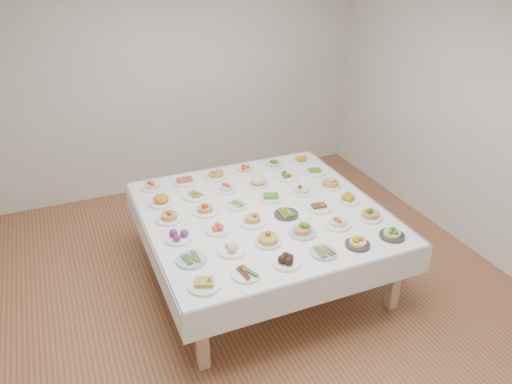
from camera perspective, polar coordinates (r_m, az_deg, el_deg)
name	(u,v)px	position (r m, az deg, el deg)	size (l,w,h in m)	color
room_envelope	(249,109)	(4.09, -0.79, 9.50)	(5.02, 5.02, 2.81)	#98603F
display_table	(262,217)	(4.77, 0.71, -2.86)	(2.20, 2.20, 0.75)	white
dish_0	(204,282)	(3.80, -5.95, -10.19)	(0.25, 0.25, 0.10)	white
dish_1	(246,273)	(3.89, -1.12, -9.22)	(0.24, 0.23, 0.06)	white
dish_2	(286,259)	(4.01, 3.49, -7.66)	(0.22, 0.22, 0.10)	white
dish_3	(324,252)	(4.16, 7.75, -6.80)	(0.22, 0.22, 0.05)	#4C66B2
dish_4	(358,241)	(4.30, 11.57, -5.49)	(0.21, 0.21, 0.11)	#2D2B28
dish_5	(393,232)	(4.48, 15.33, -4.38)	(0.22, 0.22, 0.12)	#2D2B28
dish_6	(191,259)	(4.08, -7.41, -7.57)	(0.24, 0.24, 0.05)	#4C66B2
dish_7	(232,248)	(4.14, -2.81, -6.37)	(0.23, 0.23, 0.10)	white
dish_8	(268,237)	(4.24, 1.41, -5.20)	(0.22, 0.22, 0.13)	white
dish_9	(303,227)	(4.37, 5.37, -3.99)	(0.25, 0.23, 0.15)	#4C66B2
dish_10	(337,220)	(4.54, 9.30, -3.23)	(0.24, 0.24, 0.12)	white
dish_11	(371,213)	(4.70, 12.96, -2.39)	(0.22, 0.22, 0.12)	white
dish_12	(178,236)	(4.34, -8.86, -4.96)	(0.22, 0.22, 0.10)	white
dish_13	(217,228)	(4.42, -4.43, -4.15)	(0.21, 0.21, 0.08)	white
dish_14	(252,217)	(4.51, -0.41, -2.91)	(0.25, 0.25, 0.14)	white
dish_15	(286,213)	(4.66, 3.48, -2.43)	(0.22, 0.22, 0.06)	#2D2B28
dish_16	(319,206)	(4.79, 7.20, -1.55)	(0.23, 0.23, 0.09)	white
dish_17	(349,198)	(4.96, 10.55, -0.72)	(0.21, 0.21, 0.09)	white
dish_18	(169,215)	(4.63, -9.91, -2.64)	(0.24, 0.24, 0.12)	white
dish_19	(205,208)	(4.70, -5.83, -1.83)	(0.24, 0.24, 0.12)	white
dish_20	(238,204)	(4.81, -2.11, -1.42)	(0.23, 0.23, 0.05)	white
dish_21	(271,196)	(4.91, 1.72, -0.43)	(0.22, 0.22, 0.10)	white
dish_22	(302,189)	(5.05, 5.31, 0.34)	(0.21, 0.21, 0.11)	white
dish_23	(330,182)	(5.20, 8.51, 1.12)	(0.22, 0.22, 0.12)	white
dish_24	(161,199)	(4.91, -10.78, -0.77)	(0.24, 0.24, 0.13)	white
dish_25	(195,195)	(5.00, -6.99, -0.38)	(0.24, 0.24, 0.05)	white
dish_26	(226,186)	(5.08, -3.46, 0.64)	(0.22, 0.22, 0.11)	white
dish_27	(258,181)	(5.18, 0.23, 1.30)	(0.21, 0.21, 0.12)	white
dish_28	(287,176)	(5.33, 3.55, 1.83)	(0.22, 0.22, 0.08)	white
dish_29	(315,171)	(5.48, 6.73, 2.44)	(0.23, 0.23, 0.09)	white
dish_30	(152,184)	(5.22, -11.75, 0.95)	(0.22, 0.22, 0.12)	white
dish_31	(185,180)	(5.28, -8.16, 1.41)	(0.22, 0.22, 0.10)	white
dish_32	(216,171)	(5.35, -4.57, 2.39)	(0.27, 0.26, 0.16)	white
dish_33	(245,166)	(5.46, -1.29, 2.94)	(0.25, 0.25, 0.14)	white
dish_34	(274,162)	(5.60, 2.05, 3.42)	(0.21, 0.21, 0.12)	white
dish_35	(301,159)	(5.74, 5.13, 3.74)	(0.22, 0.22, 0.09)	white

